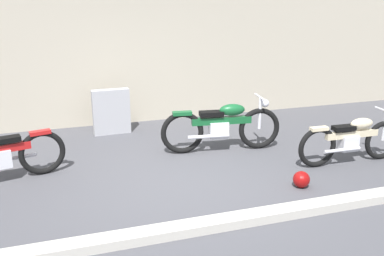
% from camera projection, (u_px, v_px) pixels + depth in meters
% --- Properties ---
extents(ground_plane, '(40.00, 40.00, 0.00)m').
position_uv_depth(ground_plane, '(183.00, 182.00, 6.31)').
color(ground_plane, '#47474C').
extents(building_wall, '(18.00, 0.30, 3.46)m').
position_uv_depth(building_wall, '(137.00, 43.00, 8.96)').
color(building_wall, '#B2A893').
rests_on(building_wall, ground_plane).
extents(curb_strip, '(18.00, 0.24, 0.12)m').
position_uv_depth(curb_strip, '(215.00, 224.00, 5.04)').
color(curb_strip, '#B7B2A8').
rests_on(curb_strip, ground_plane).
extents(stone_marker, '(0.75, 0.23, 0.92)m').
position_uv_depth(stone_marker, '(111.00, 112.00, 8.40)').
color(stone_marker, '#9E9EA3').
rests_on(stone_marker, ground_plane).
extents(helmet, '(0.25, 0.25, 0.25)m').
position_uv_depth(helmet, '(301.00, 179.00, 6.10)').
color(helmet, maroon).
rests_on(helmet, ground_plane).
extents(motorcycle_green, '(2.19, 0.61, 0.98)m').
position_uv_depth(motorcycle_green, '(222.00, 126.00, 7.44)').
color(motorcycle_green, black).
rests_on(motorcycle_green, ground_plane).
extents(motorcycle_cream, '(1.95, 0.54, 0.88)m').
position_uv_depth(motorcycle_cream, '(352.00, 139.00, 6.91)').
color(motorcycle_cream, black).
rests_on(motorcycle_cream, ground_plane).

